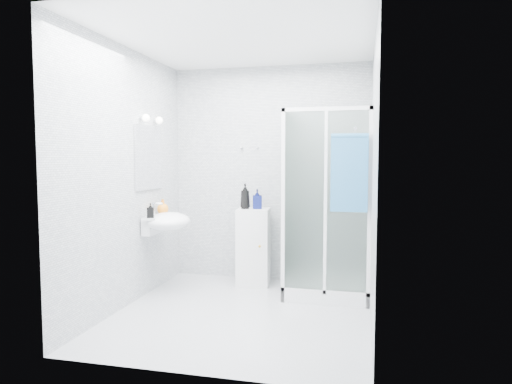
% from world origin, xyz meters
% --- Properties ---
extents(room, '(2.40, 2.60, 2.60)m').
position_xyz_m(room, '(0.00, 0.00, 1.30)').
color(room, silver).
rests_on(room, ground).
extents(shower_enclosure, '(0.90, 0.95, 2.00)m').
position_xyz_m(shower_enclosure, '(0.67, 0.77, 0.45)').
color(shower_enclosure, white).
rests_on(shower_enclosure, ground).
extents(wall_basin, '(0.46, 0.56, 0.35)m').
position_xyz_m(wall_basin, '(-0.99, 0.45, 0.80)').
color(wall_basin, white).
rests_on(wall_basin, ground).
extents(mirror, '(0.02, 0.60, 0.70)m').
position_xyz_m(mirror, '(-1.19, 0.45, 1.50)').
color(mirror, white).
rests_on(mirror, room).
extents(vanity_lights, '(0.10, 0.40, 0.08)m').
position_xyz_m(vanity_lights, '(-1.14, 0.45, 1.92)').
color(vanity_lights, silver).
rests_on(vanity_lights, room).
extents(wall_hooks, '(0.23, 0.06, 0.03)m').
position_xyz_m(wall_hooks, '(-0.25, 1.26, 1.62)').
color(wall_hooks, silver).
rests_on(wall_hooks, room).
extents(storage_cabinet, '(0.41, 0.42, 0.90)m').
position_xyz_m(storage_cabinet, '(-0.14, 1.01, 0.45)').
color(storage_cabinet, white).
rests_on(storage_cabinet, ground).
extents(hand_towel, '(0.36, 0.05, 0.76)m').
position_xyz_m(hand_towel, '(0.98, 0.36, 1.37)').
color(hand_towel, '#29689A').
rests_on(hand_towel, shower_enclosure).
extents(shampoo_bottle_a, '(0.13, 0.13, 0.30)m').
position_xyz_m(shampoo_bottle_a, '(-0.23, 0.98, 1.05)').
color(shampoo_bottle_a, black).
rests_on(shampoo_bottle_a, storage_cabinet).
extents(shampoo_bottle_b, '(0.13, 0.13, 0.23)m').
position_xyz_m(shampoo_bottle_b, '(-0.09, 1.02, 1.02)').
color(shampoo_bottle_b, '#0C134C').
rests_on(shampoo_bottle_b, storage_cabinet).
extents(soap_dispenser_orange, '(0.15, 0.15, 0.17)m').
position_xyz_m(soap_dispenser_orange, '(-1.10, 0.61, 0.95)').
color(soap_dispenser_orange, orange).
rests_on(soap_dispenser_orange, wall_basin).
extents(soap_dispenser_black, '(0.09, 0.10, 0.16)m').
position_xyz_m(soap_dispenser_black, '(-1.08, 0.26, 0.94)').
color(soap_dispenser_black, black).
rests_on(soap_dispenser_black, wall_basin).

